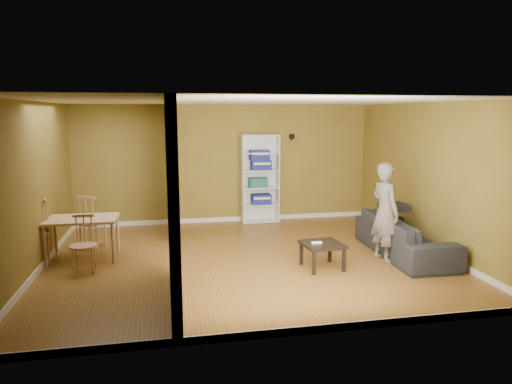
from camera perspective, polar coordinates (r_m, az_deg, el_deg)
The scene contains 16 objects.
room_shell at distance 7.43m, azimuth -1.22°, elevation 1.21°, with size 6.50×6.50×6.50m.
partition at distance 7.33m, azimuth -10.51°, elevation 0.93°, with size 0.22×5.50×2.60m, color olive, non-canonical shape.
wall_speaker at distance 10.32m, azimuth 4.51°, elevation 6.94°, with size 0.10×0.10×0.10m, color black.
sofa at distance 8.24m, azimuth 18.06°, elevation -4.57°, with size 0.98×2.28×0.87m, color #2D2D34.
person at distance 7.71m, azimuth 15.86°, elevation -1.43°, with size 0.55×0.70×1.92m, color slate.
bookshelf at distance 10.15m, azimuth 0.44°, elevation 1.70°, with size 0.82×0.36×1.96m.
paper_box_navy_a at distance 10.18m, azimuth 0.64°, elevation -0.88°, with size 0.43×0.28×0.22m, color navy.
paper_box_teal at distance 10.10m, azimuth 0.26°, elevation 1.21°, with size 0.40×0.26×0.21m, color #187B66.
paper_box_navy_b at distance 10.07m, azimuth 0.61°, elevation 3.42°, with size 0.43×0.28×0.22m, color navy.
paper_box_navy_c at distance 10.04m, azimuth 0.42°, elevation 4.61°, with size 0.42×0.27×0.21m, color navy.
coffee_table at distance 7.28m, azimuth 8.31°, elevation -6.82°, with size 0.60×0.60×0.40m.
game_controller at distance 7.23m, azimuth 7.58°, elevation -6.29°, with size 0.16×0.04×0.03m, color white.
dining_table at distance 8.10m, azimuth -20.90°, elevation -3.59°, with size 1.13×0.75×0.70m.
chair_left at distance 8.25m, azimuth -26.01°, elevation -4.44°, with size 0.48×0.48×1.05m, color tan, non-canonical shape.
chair_near at distance 7.48m, azimuth -20.79°, elevation -6.14°, with size 0.40×0.40×0.88m, color #DAB789, non-canonical shape.
chair_far at distance 8.74m, azimuth -19.78°, elevation -3.44°, with size 0.45×0.45×0.99m, color tan, non-canonical shape.
Camera 1 is at (-1.24, -7.25, 2.41)m, focal length 32.00 mm.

